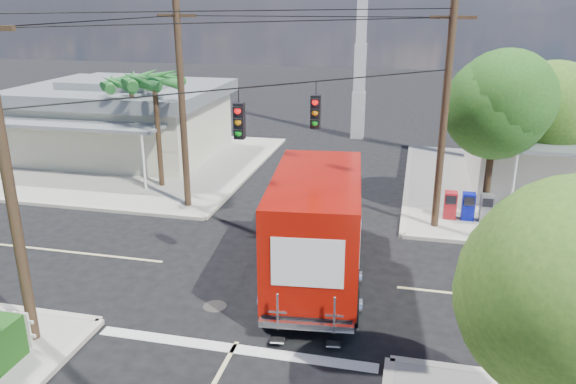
% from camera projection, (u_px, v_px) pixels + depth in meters
% --- Properties ---
extents(ground, '(120.00, 120.00, 0.00)m').
position_uv_depth(ground, '(274.00, 274.00, 18.53)').
color(ground, black).
rests_on(ground, ground).
extents(sidewalk_ne, '(14.12, 14.12, 0.14)m').
position_uv_depth(sidewalk_ne, '(557.00, 192.00, 26.21)').
color(sidewalk_ne, '#ADA79C').
rests_on(sidewalk_ne, ground).
extents(sidewalk_nw, '(14.12, 14.12, 0.14)m').
position_uv_depth(sidewalk_nw, '(132.00, 163.00, 30.85)').
color(sidewalk_nw, '#ADA79C').
rests_on(sidewalk_nw, ground).
extents(road_markings, '(32.00, 32.00, 0.01)m').
position_uv_depth(road_markings, '(262.00, 296.00, 17.17)').
color(road_markings, beige).
rests_on(road_markings, ground).
extents(building_nw, '(10.80, 10.20, 4.30)m').
position_uv_depth(building_nw, '(124.00, 118.00, 31.85)').
color(building_nw, beige).
rests_on(building_nw, sidewalk_nw).
extents(radio_tower, '(0.80, 0.80, 17.00)m').
position_uv_depth(radio_tower, '(361.00, 49.00, 35.02)').
color(radio_tower, silver).
rests_on(radio_tower, ground).
extents(tree_ne_front, '(4.21, 4.14, 6.66)m').
position_uv_depth(tree_ne_front, '(497.00, 104.00, 21.67)').
color(tree_ne_front, '#422D1C').
rests_on(tree_ne_front, sidewalk_ne).
extents(tree_ne_back, '(3.77, 3.66, 5.82)m').
position_uv_depth(tree_ne_back, '(555.00, 111.00, 23.33)').
color(tree_ne_back, '#422D1C').
rests_on(tree_ne_back, sidewalk_ne).
extents(palm_nw_front, '(3.01, 3.08, 5.59)m').
position_uv_depth(palm_nw_front, '(154.00, 82.00, 25.40)').
color(palm_nw_front, '#422D1C').
rests_on(palm_nw_front, sidewalk_nw).
extents(palm_nw_back, '(3.01, 3.08, 5.19)m').
position_uv_depth(palm_nw_back, '(131.00, 84.00, 27.33)').
color(palm_nw_back, '#422D1C').
rests_on(palm_nw_back, sidewalk_nw).
extents(utility_poles, '(12.00, 10.68, 9.00)m').
position_uv_depth(utility_poles, '(239.00, 123.00, 18.83)').
color(utility_poles, '#473321').
rests_on(utility_poles, ground).
extents(vending_boxes, '(1.90, 0.50, 1.10)m').
position_uv_depth(vending_boxes, '(468.00, 206.00, 22.63)').
color(vending_boxes, '#A4181F').
rests_on(vending_boxes, sidewalk_ne).
extents(delivery_truck, '(3.48, 8.61, 3.63)m').
position_uv_depth(delivery_truck, '(318.00, 223.00, 17.87)').
color(delivery_truck, black).
rests_on(delivery_truck, ground).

